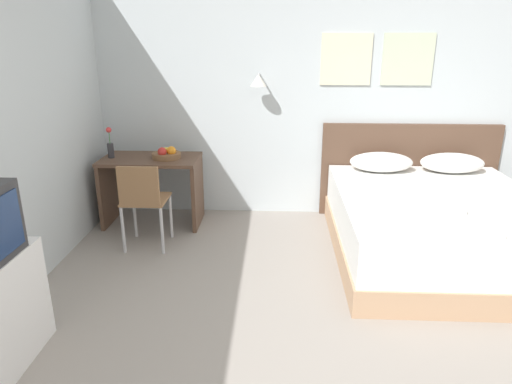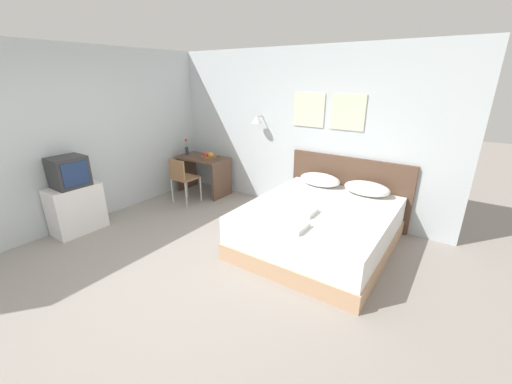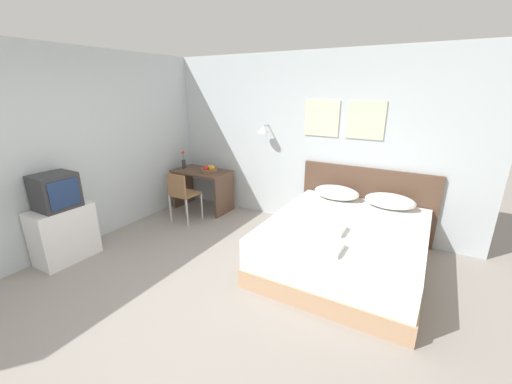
% 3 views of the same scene
% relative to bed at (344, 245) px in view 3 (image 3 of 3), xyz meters
% --- Properties ---
extents(ground_plane, '(24.00, 24.00, 0.00)m').
position_rel_bed_xyz_m(ground_plane, '(-1.10, -1.74, -0.29)').
color(ground_plane, gray).
extents(wall_back, '(5.37, 0.31, 2.65)m').
position_rel_bed_xyz_m(wall_back, '(-1.09, 1.11, 1.04)').
color(wall_back, silver).
rests_on(wall_back, ground_plane).
extents(wall_left, '(0.06, 5.82, 2.65)m').
position_rel_bed_xyz_m(wall_left, '(-3.41, -1.83, 1.04)').
color(wall_left, silver).
rests_on(wall_left, ground_plane).
extents(bed, '(1.79, 2.05, 0.58)m').
position_rel_bed_xyz_m(bed, '(0.00, 0.00, 0.00)').
color(bed, tan).
rests_on(bed, ground_plane).
extents(headboard, '(1.91, 0.06, 1.04)m').
position_rel_bed_xyz_m(headboard, '(-0.00, 1.06, 0.23)').
color(headboard, brown).
rests_on(headboard, ground_plane).
extents(pillow_left, '(0.65, 0.37, 0.20)m').
position_rel_bed_xyz_m(pillow_left, '(-0.36, 0.79, 0.39)').
color(pillow_left, white).
rests_on(pillow_left, bed).
extents(pillow_right, '(0.65, 0.37, 0.20)m').
position_rel_bed_xyz_m(pillow_right, '(0.36, 0.79, 0.39)').
color(pillow_right, white).
rests_on(pillow_right, bed).
extents(folded_towel_near_foot, '(0.34, 0.27, 0.06)m').
position_rel_bed_xyz_m(folded_towel_near_foot, '(-0.11, -0.31, 0.33)').
color(folded_towel_near_foot, white).
rests_on(folded_towel_near_foot, bed).
extents(folded_towel_mid_bed, '(0.33, 0.28, 0.06)m').
position_rel_bed_xyz_m(folded_towel_mid_bed, '(-0.02, -0.76, 0.33)').
color(folded_towel_mid_bed, white).
rests_on(folded_towel_mid_bed, bed).
extents(desk, '(1.00, 0.58, 0.73)m').
position_rel_bed_xyz_m(desk, '(-2.77, 0.69, 0.20)').
color(desk, brown).
rests_on(desk, ground_plane).
extents(desk_chair, '(0.40, 0.40, 0.84)m').
position_rel_bed_xyz_m(desk_chair, '(-2.68, 0.04, 0.22)').
color(desk_chair, '#8E6642').
rests_on(desk_chair, ground_plane).
extents(fruit_bowl, '(0.30, 0.30, 0.13)m').
position_rel_bed_xyz_m(fruit_bowl, '(-2.59, 0.68, 0.48)').
color(fruit_bowl, brown).
rests_on(fruit_bowl, desk).
extents(flower_vase, '(0.06, 0.06, 0.32)m').
position_rel_bed_xyz_m(flower_vase, '(-3.17, 0.66, 0.56)').
color(flower_vase, '#333338').
rests_on(flower_vase, desk).
extents(tv_stand, '(0.41, 0.70, 0.71)m').
position_rel_bed_xyz_m(tv_stand, '(-3.16, -1.61, 0.06)').
color(tv_stand, white).
rests_on(tv_stand, ground_plane).
extents(television, '(0.40, 0.45, 0.43)m').
position_rel_bed_xyz_m(television, '(-3.16, -1.61, 0.64)').
color(television, '#2D2D30').
rests_on(television, tv_stand).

